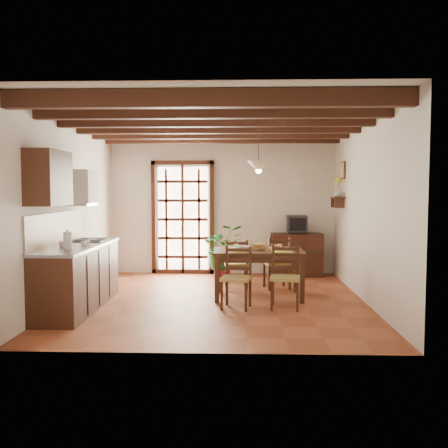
{
  "coord_description": "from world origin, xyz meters",
  "views": [
    {
      "loc": [
        0.36,
        -7.57,
        1.71
      ],
      "look_at": [
        0.1,
        0.4,
        1.15
      ],
      "focal_mm": 40.0,
      "sensor_mm": 36.0,
      "label": 1
    }
  ],
  "objects_px": {
    "chair_near_left": "(236,289)",
    "crt_tv": "(297,224)",
    "kitchen_counter": "(78,276)",
    "sideboard": "(297,255)",
    "pendant_lamp": "(259,166)",
    "chair_near_right": "(285,289)",
    "dining_table": "(258,256)",
    "potted_plant": "(222,249)",
    "chair_far_right": "(277,272)",
    "chair_far_left": "(236,273)"
  },
  "relations": [
    {
      "from": "dining_table",
      "to": "crt_tv",
      "type": "bearing_deg",
      "value": 67.22
    },
    {
      "from": "chair_far_left",
      "to": "sideboard",
      "type": "bearing_deg",
      "value": -137.12
    },
    {
      "from": "chair_near_left",
      "to": "potted_plant",
      "type": "height_order",
      "value": "potted_plant"
    },
    {
      "from": "pendant_lamp",
      "to": "chair_far_left",
      "type": "bearing_deg",
      "value": 120.0
    },
    {
      "from": "chair_near_left",
      "to": "pendant_lamp",
      "type": "relative_size",
      "value": 1.04
    },
    {
      "from": "chair_near_right",
      "to": "pendant_lamp",
      "type": "relative_size",
      "value": 1.06
    },
    {
      "from": "chair_near_left",
      "to": "crt_tv",
      "type": "distance_m",
      "value": 3.05
    },
    {
      "from": "dining_table",
      "to": "sideboard",
      "type": "distance_m",
      "value": 2.18
    },
    {
      "from": "kitchen_counter",
      "to": "pendant_lamp",
      "type": "distance_m",
      "value": 3.19
    },
    {
      "from": "sideboard",
      "to": "potted_plant",
      "type": "distance_m",
      "value": 1.49
    },
    {
      "from": "kitchen_counter",
      "to": "chair_near_left",
      "type": "height_order",
      "value": "kitchen_counter"
    },
    {
      "from": "kitchen_counter",
      "to": "dining_table",
      "type": "distance_m",
      "value": 2.73
    },
    {
      "from": "kitchen_counter",
      "to": "potted_plant",
      "type": "distance_m",
      "value": 3.2
    },
    {
      "from": "chair_near_left",
      "to": "chair_near_right",
      "type": "distance_m",
      "value": 0.7
    },
    {
      "from": "kitchen_counter",
      "to": "chair_near_right",
      "type": "height_order",
      "value": "kitchen_counter"
    },
    {
      "from": "crt_tv",
      "to": "pendant_lamp",
      "type": "bearing_deg",
      "value": -112.77
    },
    {
      "from": "chair_far_left",
      "to": "potted_plant",
      "type": "relative_size",
      "value": 0.38
    },
    {
      "from": "dining_table",
      "to": "chair_far_left",
      "type": "height_order",
      "value": "chair_far_left"
    },
    {
      "from": "chair_far_left",
      "to": "chair_near_right",
      "type": "bearing_deg",
      "value": 111.57
    },
    {
      "from": "kitchen_counter",
      "to": "crt_tv",
      "type": "distance_m",
      "value": 4.47
    },
    {
      "from": "kitchen_counter",
      "to": "chair_far_left",
      "type": "relative_size",
      "value": 2.64
    },
    {
      "from": "potted_plant",
      "to": "pendant_lamp",
      "type": "distance_m",
      "value": 2.29
    },
    {
      "from": "dining_table",
      "to": "chair_far_left",
      "type": "relative_size",
      "value": 1.64
    },
    {
      "from": "chair_near_left",
      "to": "crt_tv",
      "type": "relative_size",
      "value": 2.26
    },
    {
      "from": "chair_near_left",
      "to": "chair_near_right",
      "type": "bearing_deg",
      "value": 11.81
    },
    {
      "from": "dining_table",
      "to": "potted_plant",
      "type": "distance_m",
      "value": 1.81
    },
    {
      "from": "chair_far_left",
      "to": "chair_near_left",
      "type": "bearing_deg",
      "value": 85.58
    },
    {
      "from": "chair_far_right",
      "to": "kitchen_counter",
      "type": "bearing_deg",
      "value": 14.63
    },
    {
      "from": "dining_table",
      "to": "sideboard",
      "type": "height_order",
      "value": "sideboard"
    },
    {
      "from": "chair_near_left",
      "to": "sideboard",
      "type": "xyz_separation_m",
      "value": [
        1.16,
        2.72,
        0.14
      ]
    },
    {
      "from": "chair_far_left",
      "to": "pendant_lamp",
      "type": "xyz_separation_m",
      "value": [
        0.35,
        -0.61,
        1.81
      ]
    },
    {
      "from": "pendant_lamp",
      "to": "crt_tv",
      "type": "bearing_deg",
      "value": 66.59
    },
    {
      "from": "crt_tv",
      "to": "potted_plant",
      "type": "height_order",
      "value": "potted_plant"
    },
    {
      "from": "dining_table",
      "to": "potted_plant",
      "type": "bearing_deg",
      "value": 109.95
    },
    {
      "from": "sideboard",
      "to": "pendant_lamp",
      "type": "bearing_deg",
      "value": -115.82
    },
    {
      "from": "crt_tv",
      "to": "kitchen_counter",
      "type": "bearing_deg",
      "value": -139.92
    },
    {
      "from": "chair_far_right",
      "to": "dining_table",
      "type": "bearing_deg",
      "value": 51.36
    },
    {
      "from": "dining_table",
      "to": "potted_plant",
      "type": "height_order",
      "value": "potted_plant"
    },
    {
      "from": "pendant_lamp",
      "to": "chair_near_right",
      "type": "bearing_deg",
      "value": -66.31
    },
    {
      "from": "sideboard",
      "to": "kitchen_counter",
      "type": "bearing_deg",
      "value": -142.97
    },
    {
      "from": "chair_far_right",
      "to": "potted_plant",
      "type": "height_order",
      "value": "potted_plant"
    },
    {
      "from": "chair_near_right",
      "to": "crt_tv",
      "type": "xyz_separation_m",
      "value": [
        0.47,
        2.71,
        0.75
      ]
    },
    {
      "from": "chair_far_left",
      "to": "pendant_lamp",
      "type": "height_order",
      "value": "pendant_lamp"
    },
    {
      "from": "kitchen_counter",
      "to": "chair_far_right",
      "type": "distance_m",
      "value": 3.33
    },
    {
      "from": "chair_far_right",
      "to": "crt_tv",
      "type": "bearing_deg",
      "value": -123.18
    },
    {
      "from": "chair_near_right",
      "to": "chair_far_right",
      "type": "bearing_deg",
      "value": 97.25
    },
    {
      "from": "chair_far_left",
      "to": "potted_plant",
      "type": "xyz_separation_m",
      "value": [
        -0.28,
        0.99,
        0.3
      ]
    },
    {
      "from": "kitchen_counter",
      "to": "crt_tv",
      "type": "relative_size",
      "value": 5.79
    },
    {
      "from": "potted_plant",
      "to": "pendant_lamp",
      "type": "xyz_separation_m",
      "value": [
        0.63,
        -1.6,
        1.51
      ]
    },
    {
      "from": "chair_near_right",
      "to": "sideboard",
      "type": "height_order",
      "value": "chair_near_right"
    }
  ]
}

